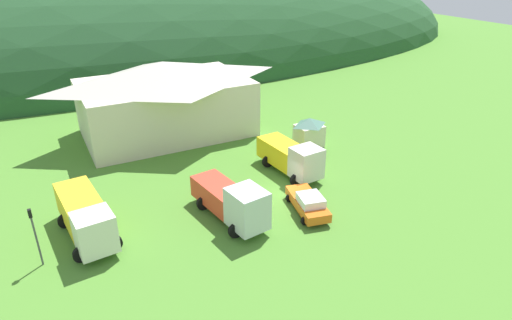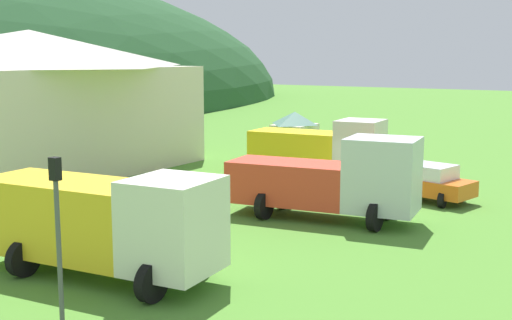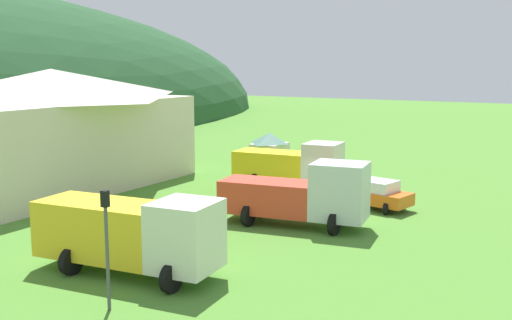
{
  "view_description": "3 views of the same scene",
  "coord_description": "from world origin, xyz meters",
  "px_view_note": "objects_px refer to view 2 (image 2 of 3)",
  "views": [
    {
      "loc": [
        -16.22,
        -26.64,
        18.22
      ],
      "look_at": [
        -0.6,
        3.11,
        2.03
      ],
      "focal_mm": 30.78,
      "sensor_mm": 36.0,
      "label": 1
    },
    {
      "loc": [
        -28.28,
        -12.62,
        6.48
      ],
      "look_at": [
        -2.77,
        3.55,
        1.7
      ],
      "focal_mm": 46.54,
      "sensor_mm": 36.0,
      "label": 2
    },
    {
      "loc": [
        -32.34,
        -14.47,
        8.28
      ],
      "look_at": [
        -1.01,
        3.52,
        2.47
      ],
      "focal_mm": 42.73,
      "sensor_mm": 36.0,
      "label": 3
    }
  ],
  "objects_px": {
    "depot_building": "(32,100)",
    "heavy_rig_striped": "(104,220)",
    "play_shed_cream": "(295,135)",
    "flatbed_truck_yellow": "(323,148)",
    "service_pickup_orange": "(421,182)",
    "traffic_light_west": "(58,224)",
    "tow_truck_silver": "(336,179)",
    "traffic_cone_near_pickup": "(392,190)"
  },
  "relations": [
    {
      "from": "service_pickup_orange",
      "to": "flatbed_truck_yellow",
      "type": "bearing_deg",
      "value": 171.66
    },
    {
      "from": "flatbed_truck_yellow",
      "to": "traffic_light_west",
      "type": "bearing_deg",
      "value": -85.6
    },
    {
      "from": "heavy_rig_striped",
      "to": "tow_truck_silver",
      "type": "bearing_deg",
      "value": 68.67
    },
    {
      "from": "heavy_rig_striped",
      "to": "service_pickup_orange",
      "type": "distance_m",
      "value": 15.99
    },
    {
      "from": "depot_building",
      "to": "flatbed_truck_yellow",
      "type": "xyz_separation_m",
      "value": [
        6.84,
        -14.47,
        -2.4
      ]
    },
    {
      "from": "heavy_rig_striped",
      "to": "depot_building",
      "type": "bearing_deg",
      "value": 140.73
    },
    {
      "from": "depot_building",
      "to": "play_shed_cream",
      "type": "bearing_deg",
      "value": -40.97
    },
    {
      "from": "play_shed_cream",
      "to": "heavy_rig_striped",
      "type": "height_order",
      "value": "heavy_rig_striped"
    },
    {
      "from": "depot_building",
      "to": "flatbed_truck_yellow",
      "type": "height_order",
      "value": "depot_building"
    },
    {
      "from": "heavy_rig_striped",
      "to": "traffic_light_west",
      "type": "relative_size",
      "value": 1.89
    },
    {
      "from": "depot_building",
      "to": "heavy_rig_striped",
      "type": "xyz_separation_m",
      "value": [
        -10.83,
        -16.24,
        -2.32
      ]
    },
    {
      "from": "tow_truck_silver",
      "to": "flatbed_truck_yellow",
      "type": "bearing_deg",
      "value": 111.66
    },
    {
      "from": "service_pickup_orange",
      "to": "traffic_light_west",
      "type": "distance_m",
      "value": 18.75
    },
    {
      "from": "depot_building",
      "to": "traffic_cone_near_pickup",
      "type": "bearing_deg",
      "value": -72.79
    },
    {
      "from": "traffic_cone_near_pickup",
      "to": "depot_building",
      "type": "bearing_deg",
      "value": 107.21
    },
    {
      "from": "heavy_rig_striped",
      "to": "service_pickup_orange",
      "type": "height_order",
      "value": "heavy_rig_striped"
    },
    {
      "from": "play_shed_cream",
      "to": "traffic_light_west",
      "type": "distance_m",
      "value": 26.77
    },
    {
      "from": "depot_building",
      "to": "flatbed_truck_yellow",
      "type": "distance_m",
      "value": 16.19
    },
    {
      "from": "heavy_rig_striped",
      "to": "play_shed_cream",
      "type": "bearing_deg",
      "value": 99.67
    },
    {
      "from": "heavy_rig_striped",
      "to": "flatbed_truck_yellow",
      "type": "bearing_deg",
      "value": 90.13
    },
    {
      "from": "heavy_rig_striped",
      "to": "flatbed_truck_yellow",
      "type": "height_order",
      "value": "flatbed_truck_yellow"
    },
    {
      "from": "tow_truck_silver",
      "to": "depot_building",
      "type": "bearing_deg",
      "value": 168.61
    },
    {
      "from": "heavy_rig_striped",
      "to": "traffic_cone_near_pickup",
      "type": "distance_m",
      "value": 16.92
    },
    {
      "from": "traffic_light_west",
      "to": "heavy_rig_striped",
      "type": "bearing_deg",
      "value": 28.04
    },
    {
      "from": "tow_truck_silver",
      "to": "traffic_light_west",
      "type": "relative_size",
      "value": 1.88
    },
    {
      "from": "depot_building",
      "to": "heavy_rig_striped",
      "type": "relative_size",
      "value": 2.36
    },
    {
      "from": "tow_truck_silver",
      "to": "flatbed_truck_yellow",
      "type": "height_order",
      "value": "tow_truck_silver"
    },
    {
      "from": "service_pickup_orange",
      "to": "tow_truck_silver",
      "type": "bearing_deg",
      "value": -93.73
    },
    {
      "from": "play_shed_cream",
      "to": "service_pickup_orange",
      "type": "xyz_separation_m",
      "value": [
        -7.11,
        -10.48,
        -0.73
      ]
    },
    {
      "from": "play_shed_cream",
      "to": "service_pickup_orange",
      "type": "distance_m",
      "value": 12.69
    },
    {
      "from": "depot_building",
      "to": "tow_truck_silver",
      "type": "relative_size",
      "value": 2.38
    },
    {
      "from": "depot_building",
      "to": "traffic_cone_near_pickup",
      "type": "height_order",
      "value": "depot_building"
    },
    {
      "from": "heavy_rig_striped",
      "to": "traffic_cone_near_pickup",
      "type": "height_order",
      "value": "heavy_rig_striped"
    },
    {
      "from": "flatbed_truck_yellow",
      "to": "traffic_cone_near_pickup",
      "type": "relative_size",
      "value": 13.39
    },
    {
      "from": "play_shed_cream",
      "to": "traffic_cone_near_pickup",
      "type": "height_order",
      "value": "play_shed_cream"
    },
    {
      "from": "flatbed_truck_yellow",
      "to": "heavy_rig_striped",
      "type": "bearing_deg",
      "value": -89.26
    },
    {
      "from": "play_shed_cream",
      "to": "traffic_light_west",
      "type": "height_order",
      "value": "traffic_light_west"
    },
    {
      "from": "play_shed_cream",
      "to": "tow_truck_silver",
      "type": "xyz_separation_m",
      "value": [
        -12.67,
        -8.89,
        0.13
      ]
    },
    {
      "from": "play_shed_cream",
      "to": "flatbed_truck_yellow",
      "type": "bearing_deg",
      "value": -137.82
    },
    {
      "from": "traffic_light_west",
      "to": "traffic_cone_near_pickup",
      "type": "distance_m",
      "value": 19.94
    },
    {
      "from": "heavy_rig_striped",
      "to": "tow_truck_silver",
      "type": "xyz_separation_m",
      "value": [
        9.81,
        -2.77,
        -0.05
      ]
    },
    {
      "from": "service_pickup_orange",
      "to": "depot_building",
      "type": "bearing_deg",
      "value": -155.32
    }
  ]
}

